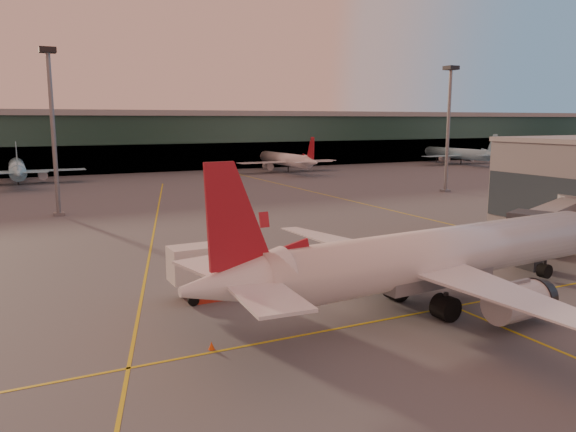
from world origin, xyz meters
name	(u,v)px	position (x,y,z in m)	size (l,w,h in m)	color
ground	(449,339)	(0.00, 0.00, 0.00)	(600.00, 600.00, 0.00)	#4C4F54
taxi_markings	(174,233)	(-7.32, 44.49, 0.01)	(100.12, 173.00, 0.01)	gold
terminal	(110,141)	(0.00, 141.79, 8.76)	(400.00, 20.00, 17.60)	#19382D
mast_west_near	(52,120)	(-20.00, 66.00, 14.86)	(2.40, 2.40, 25.60)	slate
mast_east_near	(449,120)	(55.00, 62.00, 14.86)	(2.40, 2.40, 25.60)	slate
distant_aircraft_row	(37,183)	(-21.00, 118.00, 0.00)	(290.00, 34.00, 13.00)	#84C4DD
main_airplane	(430,259)	(3.12, 5.82, 4.02)	(41.02, 36.99, 12.37)	white
jet_bridge	(559,219)	(27.27, 13.15, 4.18)	(19.82, 10.76, 6.05)	slate
catering_truck	(206,268)	(-12.18, 15.79, 2.64)	(6.05, 2.84, 4.64)	#AE2718
pushback_tug	(549,248)	(27.03, 13.93, 0.77)	(4.04, 2.84, 1.89)	black
cone_tail	(212,346)	(-15.27, 5.47, 0.26)	(0.42, 0.42, 0.54)	#F04D0C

